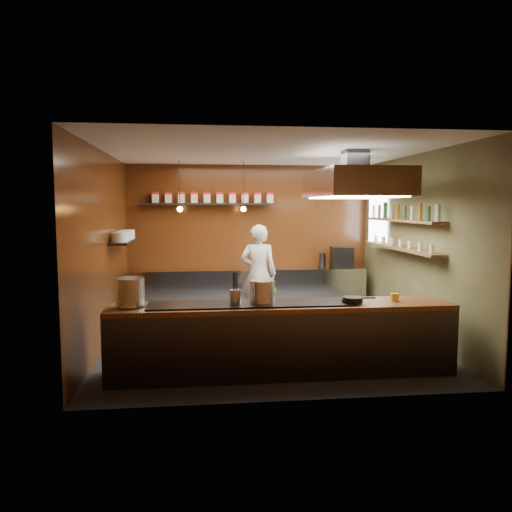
{
  "coord_description": "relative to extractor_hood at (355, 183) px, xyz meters",
  "views": [
    {
      "loc": [
        -1.05,
        -7.79,
        2.17
      ],
      "look_at": [
        -0.11,
        0.4,
        1.33
      ],
      "focal_mm": 35.0,
      "sensor_mm": 36.0,
      "label": 1
    }
  ],
  "objects": [
    {
      "name": "floor",
      "position": [
        -1.3,
        0.4,
        -2.51
      ],
      "size": [
        5.0,
        5.0,
        0.0
      ],
      "primitive_type": "plane",
      "color": "black",
      "rests_on": "ground"
    },
    {
      "name": "back_wall",
      "position": [
        -1.3,
        2.9,
        -1.01
      ],
      "size": [
        5.0,
        0.0,
        5.0
      ],
      "primitive_type": "plane",
      "rotation": [
        1.57,
        0.0,
        0.0
      ],
      "color": "#3F170B",
      "rests_on": "ground"
    },
    {
      "name": "left_wall",
      "position": [
        -3.8,
        0.4,
        -1.01
      ],
      "size": [
        0.0,
        5.0,
        5.0
      ],
      "primitive_type": "plane",
      "rotation": [
        1.57,
        0.0,
        1.57
      ],
      "color": "#3F170B",
      "rests_on": "ground"
    },
    {
      "name": "right_wall",
      "position": [
        1.2,
        0.4,
        -1.01
      ],
      "size": [
        0.0,
        5.0,
        5.0
      ],
      "primitive_type": "plane",
      "rotation": [
        1.57,
        0.0,
        -1.57
      ],
      "color": "#4C4B2B",
      "rests_on": "ground"
    },
    {
      "name": "ceiling",
      "position": [
        -1.3,
        0.4,
        0.49
      ],
      "size": [
        5.0,
        5.0,
        0.0
      ],
      "primitive_type": "plane",
      "rotation": [
        3.14,
        0.0,
        0.0
      ],
      "color": "silver",
      "rests_on": "back_wall"
    },
    {
      "name": "window_pane",
      "position": [
        1.15,
        2.1,
        -0.61
      ],
      "size": [
        0.0,
        1.0,
        1.0
      ],
      "primitive_type": "plane",
      "rotation": [
        1.57,
        0.0,
        -1.57
      ],
      "color": "white",
      "rests_on": "right_wall"
    },
    {
      "name": "prep_counter",
      "position": [
        -1.3,
        2.57,
        -2.06
      ],
      "size": [
        4.6,
        0.65,
        0.9
      ],
      "primitive_type": "cube",
      "color": "silver",
      "rests_on": "floor"
    },
    {
      "name": "pass_counter",
      "position": [
        -1.3,
        -1.2,
        -2.04
      ],
      "size": [
        4.4,
        0.72,
        0.94
      ],
      "color": "#38383D",
      "rests_on": "floor"
    },
    {
      "name": "tin_shelf",
      "position": [
        -2.2,
        2.76,
        -0.31
      ],
      "size": [
        2.6,
        0.26,
        0.04
      ],
      "primitive_type": "cube",
      "color": "black",
      "rests_on": "back_wall"
    },
    {
      "name": "plate_shelf",
      "position": [
        -3.64,
        1.4,
        -0.96
      ],
      "size": [
        0.3,
        1.4,
        0.04
      ],
      "primitive_type": "cube",
      "color": "black",
      "rests_on": "left_wall"
    },
    {
      "name": "bottle_shelf_upper",
      "position": [
        1.04,
        0.7,
        -0.59
      ],
      "size": [
        0.26,
        2.8,
        0.04
      ],
      "primitive_type": "cube",
      "color": "brown",
      "rests_on": "right_wall"
    },
    {
      "name": "bottle_shelf_lower",
      "position": [
        1.04,
        0.7,
        -1.06
      ],
      "size": [
        0.26,
        2.8,
        0.04
      ],
      "primitive_type": "cube",
      "color": "brown",
      "rests_on": "right_wall"
    },
    {
      "name": "extractor_hood",
      "position": [
        0.0,
        0.0,
        0.0
      ],
      "size": [
        1.2,
        2.0,
        0.72
      ],
      "color": "#38383D",
      "rests_on": "ceiling"
    },
    {
      "name": "pendant_left",
      "position": [
        -2.7,
        2.1,
        -0.35
      ],
      "size": [
        0.1,
        0.1,
        0.95
      ],
      "color": "black",
      "rests_on": "ceiling"
    },
    {
      "name": "pendant_right",
      "position": [
        -1.5,
        2.1,
        -0.35
      ],
      "size": [
        0.1,
        0.1,
        0.95
      ],
      "color": "black",
      "rests_on": "ceiling"
    },
    {
      "name": "storage_tins",
      "position": [
        -2.05,
        2.76,
        -0.17
      ],
      "size": [
        2.43,
        0.13,
        0.22
      ],
      "color": "beige",
      "rests_on": "tin_shelf"
    },
    {
      "name": "plate_stacks",
      "position": [
        -3.64,
        1.4,
        -0.86
      ],
      "size": [
        0.26,
        1.16,
        0.16
      ],
      "color": "silver",
      "rests_on": "plate_shelf"
    },
    {
      "name": "bottles",
      "position": [
        1.04,
        0.7,
        -0.45
      ],
      "size": [
        0.06,
        2.66,
        0.24
      ],
      "color": "silver",
      "rests_on": "bottle_shelf_upper"
    },
    {
      "name": "wine_glasses",
      "position": [
        1.04,
        0.7,
        -0.97
      ],
      "size": [
        0.07,
        2.37,
        0.13
      ],
      "color": "silver",
      "rests_on": "bottle_shelf_lower"
    },
    {
      "name": "stockpot_large",
      "position": [
        -3.2,
        -1.2,
        -1.39
      ],
      "size": [
        0.41,
        0.41,
        0.35
      ],
      "primitive_type": "cylinder",
      "rotation": [
        0.0,
        0.0,
        0.18
      ],
      "color": "silver",
      "rests_on": "pass_counter"
    },
    {
      "name": "stockpot_small",
      "position": [
        -1.56,
        -1.24,
        -1.42
      ],
      "size": [
        0.38,
        0.38,
        0.29
      ],
      "primitive_type": "cylinder",
      "rotation": [
        0.0,
        0.0,
        0.27
      ],
      "color": "silver",
      "rests_on": "pass_counter"
    },
    {
      "name": "utensil_crock",
      "position": [
        -1.91,
        -1.23,
        -1.48
      ],
      "size": [
        0.18,
        0.18,
        0.18
      ],
      "primitive_type": "cylinder",
      "rotation": [
        0.0,
        0.0,
        0.39
      ],
      "color": "silver",
      "rests_on": "pass_counter"
    },
    {
      "name": "frying_pan",
      "position": [
        -0.41,
        -1.3,
        -1.53
      ],
      "size": [
        0.44,
        0.27,
        0.07
      ],
      "color": "black",
      "rests_on": "pass_counter"
    },
    {
      "name": "butter_jar",
      "position": [
        0.2,
        -1.18,
        -1.53
      ],
      "size": [
        0.13,
        0.13,
        0.1
      ],
      "primitive_type": "cylinder",
      "rotation": [
        0.0,
        0.0,
        -0.18
      ],
      "color": "yellow",
      "rests_on": "pass_counter"
    },
    {
      "name": "espresso_machine",
      "position": [
        0.58,
        2.56,
        -1.4
      ],
      "size": [
        0.44,
        0.42,
        0.42
      ],
      "primitive_type": "cube",
      "rotation": [
        0.0,
        0.0,
        -0.05
      ],
      "color": "black",
      "rests_on": "prep_counter"
    },
    {
      "name": "chef",
      "position": [
        -1.26,
        1.67,
        -1.59
      ],
      "size": [
        0.74,
        0.55,
        1.83
      ],
      "primitive_type": "imported",
      "rotation": [
        0.0,
        0.0,
        2.95
      ],
      "color": "silver",
      "rests_on": "floor"
    }
  ]
}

